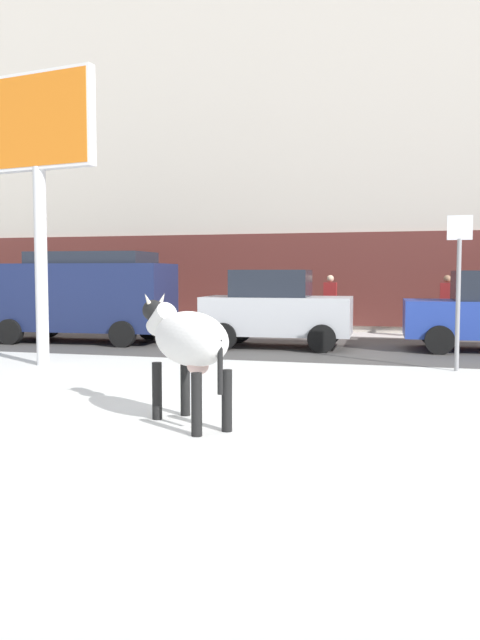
# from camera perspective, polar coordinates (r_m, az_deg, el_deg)

# --- Properties ---
(ground_plane) EXTENTS (120.00, 120.00, 0.00)m
(ground_plane) POSITION_cam_1_polar(r_m,az_deg,el_deg) (7.82, -3.34, -9.05)
(ground_plane) COLOR white
(road_strip) EXTENTS (60.00, 5.60, 0.01)m
(road_strip) POSITION_cam_1_polar(r_m,az_deg,el_deg) (15.83, 6.36, -2.34)
(road_strip) COLOR #514F4C
(road_strip) RESTS_ON ground
(building_facade) EXTENTS (44.00, 6.10, 13.00)m
(building_facade) POSITION_cam_1_polar(r_m,az_deg,el_deg) (23.38, 9.37, 15.68)
(building_facade) COLOR beige
(building_facade) RESTS_ON ground
(cow_holstein) EXTENTS (1.70, 1.57, 1.54)m
(cow_holstein) POSITION_cam_1_polar(r_m,az_deg,el_deg) (7.64, -4.49, -1.76)
(cow_holstein) COLOR silver
(cow_holstein) RESTS_ON ground
(billboard) EXTENTS (2.52, 0.58, 5.56)m
(billboard) POSITION_cam_1_polar(r_m,az_deg,el_deg) (13.34, -17.29, 14.89)
(billboard) COLOR silver
(billboard) RESTS_ON ground
(car_navy_van) EXTENTS (4.70, 2.31, 2.32)m
(car_navy_van) POSITION_cam_1_polar(r_m,az_deg,el_deg) (17.27, -13.60, 2.22)
(car_navy_van) COLOR #19234C
(car_navy_van) RESTS_ON ground
(car_silver_hatchback) EXTENTS (3.59, 2.07, 1.86)m
(car_silver_hatchback) POSITION_cam_1_polar(r_m,az_deg,el_deg) (15.58, 3.18, 0.98)
(car_silver_hatchback) COLOR #B7BABF
(car_silver_hatchback) RESTS_ON ground
(pedestrian_near_billboard) EXTENTS (0.36, 0.24, 1.73)m
(pedestrian_near_billboard) POSITION_cam_1_polar(r_m,az_deg,el_deg) (20.15, -8.57, 1.52)
(pedestrian_near_billboard) COLOR #282833
(pedestrian_near_billboard) RESTS_ON ground
(pedestrian_by_cars) EXTENTS (0.36, 0.24, 1.73)m
(pedestrian_by_cars) POSITION_cam_1_polar(r_m,az_deg,el_deg) (18.58, 7.90, 1.31)
(pedestrian_by_cars) COLOR #282833
(pedestrian_by_cars) RESTS_ON ground
(pedestrian_far_left) EXTENTS (0.36, 0.24, 1.73)m
(pedestrian_far_left) POSITION_cam_1_polar(r_m,az_deg,el_deg) (18.44, 17.66, 1.13)
(pedestrian_far_left) COLOR #282833
(pedestrian_far_left) RESTS_ON ground
(street_sign) EXTENTS (0.44, 0.08, 2.82)m
(street_sign) POSITION_cam_1_polar(r_m,az_deg,el_deg) (12.42, 18.62, 3.40)
(street_sign) COLOR gray
(street_sign) RESTS_ON ground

